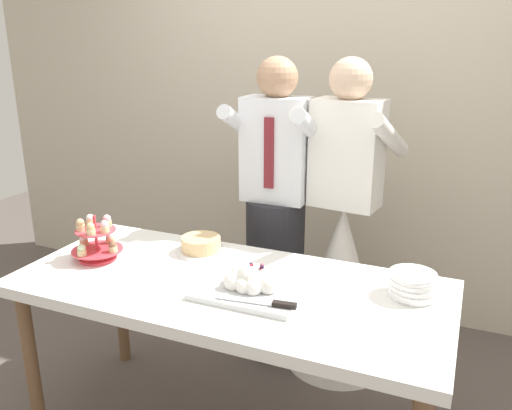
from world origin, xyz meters
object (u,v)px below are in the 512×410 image
Objects in this scene: round_cake at (201,245)px; person_groom at (275,230)px; cupcake_stand at (96,241)px; dessert_table at (229,298)px; main_cake_tray at (251,283)px; plate_stack at (413,285)px; person_bride at (341,266)px.

round_cake is 0.14× the size of person_groom.
dessert_table is at bearing 1.25° from cupcake_stand.
main_cake_tray is at bearing -75.93° from person_groom.
round_cake is (-0.98, 0.07, -0.01)m from plate_stack.
plate_stack reaches higher than round_cake.
cupcake_stand is at bearing -172.43° from plate_stack.
main_cake_tray is at bearing -160.06° from plate_stack.
person_bride reaches higher than round_cake.
person_bride is (0.17, 0.82, -0.23)m from main_cake_tray.
cupcake_stand is 1.21× the size of plate_stack.
main_cake_tray is 0.87m from person_bride.
dessert_table is 4.14× the size of main_cake_tray.
person_bride is at bearing 43.68° from round_cake.
plate_stack is at bearing 19.94° from main_cake_tray.
dessert_table is 0.74m from person_groom.
round_cake reaches higher than dessert_table.
plate_stack is 0.78m from person_bride.
main_cake_tray is (0.12, -0.05, 0.11)m from dessert_table.
person_groom and person_bride have the same top height.
dessert_table is at bearing -84.48° from person_groom.
cupcake_stand is 0.53× the size of main_cake_tray.
person_bride reaches higher than cupcake_stand.
round_cake is at bearing -136.32° from person_bride.
round_cake is 0.14× the size of person_bride.
person_bride is (-0.43, 0.60, -0.24)m from plate_stack.
person_groom is (0.19, 0.49, -0.06)m from round_cake.
dessert_table is 0.83m from person_bride.
person_groom is (0.58, 0.75, -0.12)m from cupcake_stand.
main_cake_tray is at bearing -36.99° from round_cake.
dessert_table is at bearing -43.03° from round_cake.
main_cake_tray is 1.81× the size of round_cake.
main_cake_tray is 0.48m from round_cake.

